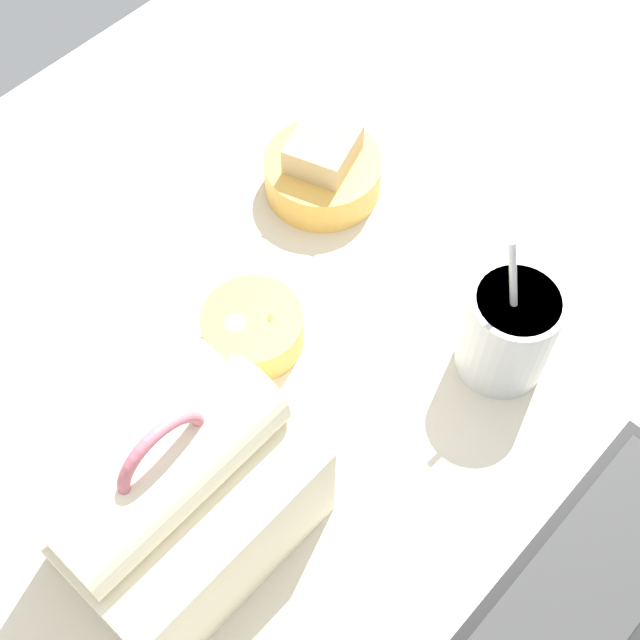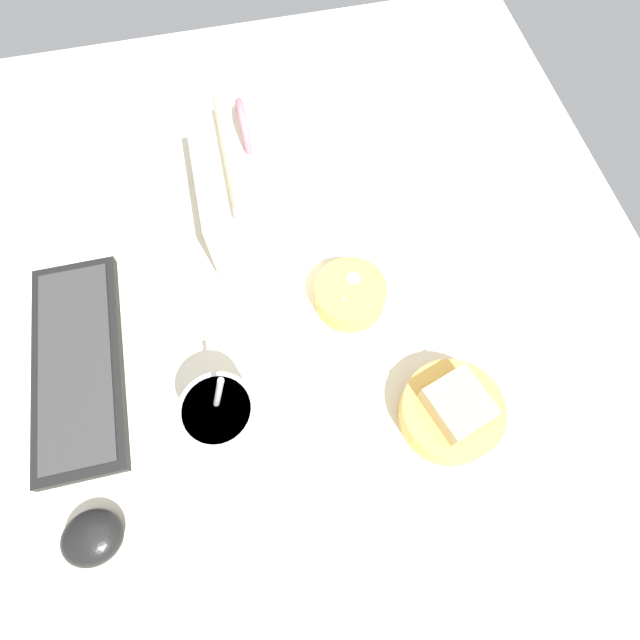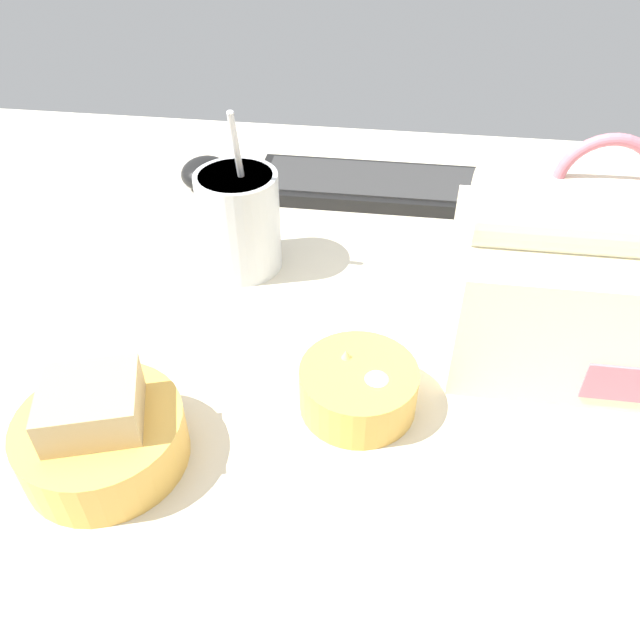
{
  "view_description": "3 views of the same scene",
  "coord_description": "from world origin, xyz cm",
  "px_view_note": "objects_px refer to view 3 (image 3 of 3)",
  "views": [
    {
      "loc": [
        33.8,
        30.69,
        82.75
      ],
      "look_at": [
        -0.36,
        -0.99,
        7.0
      ],
      "focal_mm": 50.0,
      "sensor_mm": 36.0,
      "label": 1
    },
    {
      "loc": [
        -27.72,
        5.19,
        70.18
      ],
      "look_at": [
        -0.36,
        -0.99,
        7.0
      ],
      "focal_mm": 28.0,
      "sensor_mm": 36.0,
      "label": 2
    },
    {
      "loc": [
        5.79,
        -45.09,
        44.42
      ],
      "look_at": [
        -0.36,
        -0.99,
        7.0
      ],
      "focal_mm": 35.0,
      "sensor_mm": 36.0,
      "label": 3
    }
  ],
  "objects_px": {
    "keyboard": "(374,185)",
    "soup_cup": "(239,220)",
    "computer_mouse": "(205,173)",
    "bento_bowl_snacks": "(358,386)",
    "bento_bowl_sandwich": "(101,433)",
    "lunch_bag": "(573,281)"
  },
  "relations": [
    {
      "from": "keyboard",
      "to": "computer_mouse",
      "type": "distance_m",
      "value": 0.24
    },
    {
      "from": "computer_mouse",
      "to": "soup_cup",
      "type": "bearing_deg",
      "value": -62.17
    },
    {
      "from": "bento_bowl_snacks",
      "to": "computer_mouse",
      "type": "distance_m",
      "value": 0.46
    },
    {
      "from": "bento_bowl_sandwich",
      "to": "computer_mouse",
      "type": "bearing_deg",
      "value": 96.04
    },
    {
      "from": "soup_cup",
      "to": "bento_bowl_snacks",
      "type": "height_order",
      "value": "soup_cup"
    },
    {
      "from": "keyboard",
      "to": "bento_bowl_sandwich",
      "type": "relative_size",
      "value": 2.42
    },
    {
      "from": "soup_cup",
      "to": "computer_mouse",
      "type": "height_order",
      "value": "soup_cup"
    },
    {
      "from": "keyboard",
      "to": "bento_bowl_sandwich",
      "type": "bearing_deg",
      "value": -110.78
    },
    {
      "from": "soup_cup",
      "to": "bento_bowl_snacks",
      "type": "relative_size",
      "value": 1.84
    },
    {
      "from": "lunch_bag",
      "to": "bento_bowl_sandwich",
      "type": "height_order",
      "value": "lunch_bag"
    },
    {
      "from": "bento_bowl_sandwich",
      "to": "lunch_bag",
      "type": "bearing_deg",
      "value": 26.44
    },
    {
      "from": "bento_bowl_snacks",
      "to": "computer_mouse",
      "type": "bearing_deg",
      "value": 122.98
    },
    {
      "from": "keyboard",
      "to": "computer_mouse",
      "type": "relative_size",
      "value": 4.31
    },
    {
      "from": "lunch_bag",
      "to": "soup_cup",
      "type": "xyz_separation_m",
      "value": [
        -0.34,
        0.1,
        -0.02
      ]
    },
    {
      "from": "keyboard",
      "to": "soup_cup",
      "type": "distance_m",
      "value": 0.25
    },
    {
      "from": "bento_bowl_snacks",
      "to": "lunch_bag",
      "type": "bearing_deg",
      "value": 29.23
    },
    {
      "from": "lunch_bag",
      "to": "bento_bowl_snacks",
      "type": "height_order",
      "value": "lunch_bag"
    },
    {
      "from": "keyboard",
      "to": "computer_mouse",
      "type": "xyz_separation_m",
      "value": [
        -0.24,
        -0.02,
        0.01
      ]
    },
    {
      "from": "keyboard",
      "to": "soup_cup",
      "type": "height_order",
      "value": "soup_cup"
    },
    {
      "from": "bento_bowl_sandwich",
      "to": "keyboard",
      "type": "bearing_deg",
      "value": 69.22
    },
    {
      "from": "lunch_bag",
      "to": "soup_cup",
      "type": "bearing_deg",
      "value": 163.91
    },
    {
      "from": "computer_mouse",
      "to": "keyboard",
      "type": "bearing_deg",
      "value": 3.73
    }
  ]
}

